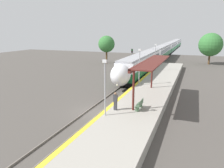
# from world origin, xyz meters

# --- Properties ---
(ground_plane) EXTENTS (120.00, 120.00, 0.00)m
(ground_plane) POSITION_xyz_m (0.00, 0.00, 0.00)
(ground_plane) COLOR #4C4742
(rail_left) EXTENTS (0.08, 90.00, 0.15)m
(rail_left) POSITION_xyz_m (-0.72, 0.00, 0.07)
(rail_left) COLOR slate
(rail_left) RESTS_ON ground_plane
(rail_right) EXTENTS (0.08, 90.00, 0.15)m
(rail_right) POSITION_xyz_m (0.72, 0.00, 0.07)
(rail_right) COLOR slate
(rail_right) RESTS_ON ground_plane
(train) EXTENTS (2.78, 96.28, 3.95)m
(train) POSITION_xyz_m (0.00, 54.62, 2.25)
(train) COLOR black
(train) RESTS_ON ground_plane
(platform_right) EXTENTS (5.00, 64.00, 0.93)m
(platform_right) POSITION_xyz_m (4.13, 0.00, 0.46)
(platform_right) COLOR #9E998E
(platform_right) RESTS_ON ground_plane
(platform_bench) EXTENTS (0.44, 1.62, 0.89)m
(platform_bench) POSITION_xyz_m (4.69, 0.00, 1.40)
(platform_bench) COLOR #4C6B4C
(platform_bench) RESTS_ON platform_right
(person_waiting) EXTENTS (0.36, 0.22, 1.67)m
(person_waiting) POSITION_xyz_m (2.63, -0.96, 1.79)
(person_waiting) COLOR #333338
(person_waiting) RESTS_ON platform_right
(railway_signal) EXTENTS (0.28, 0.28, 4.78)m
(railway_signal) POSITION_xyz_m (-1.94, 20.47, 2.90)
(railway_signal) COLOR #59595E
(railway_signal) RESTS_ON ground_plane
(lamppost_near) EXTENTS (0.36, 0.20, 4.80)m
(lamppost_near) POSITION_xyz_m (2.26, -2.50, 3.70)
(lamppost_near) COLOR #9E9EA3
(lamppost_near) RESTS_ON platform_right
(lamppost_mid) EXTENTS (0.36, 0.20, 4.80)m
(lamppost_mid) POSITION_xyz_m (2.26, 9.25, 3.70)
(lamppost_mid) COLOR #9E9EA3
(lamppost_mid) RESTS_ON platform_right
(lamppost_far) EXTENTS (0.36, 0.20, 4.80)m
(lamppost_far) POSITION_xyz_m (2.26, 21.00, 3.70)
(lamppost_far) COLOR #9E9EA3
(lamppost_far) RESTS_ON platform_right
(station_canopy) EXTENTS (2.02, 11.69, 4.03)m
(station_canopy) POSITION_xyz_m (4.72, 3.98, 4.69)
(station_canopy) COLOR #511E19
(station_canopy) RESTS_ON platform_right
(background_tree_left) EXTENTS (4.12, 4.12, 6.89)m
(background_tree_left) POSITION_xyz_m (-11.97, 32.39, 4.80)
(background_tree_left) COLOR brown
(background_tree_left) RESTS_ON ground_plane
(background_tree_right) EXTENTS (5.59, 5.59, 7.58)m
(background_tree_right) POSITION_xyz_m (12.26, 39.55, 4.77)
(background_tree_right) COLOR brown
(background_tree_right) RESTS_ON ground_plane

